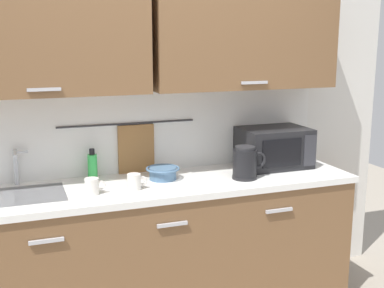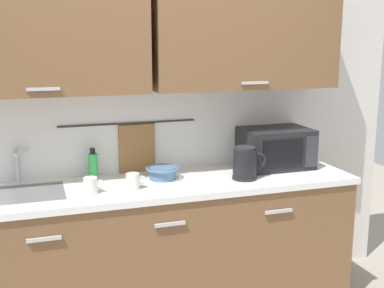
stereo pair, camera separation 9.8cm
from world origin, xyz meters
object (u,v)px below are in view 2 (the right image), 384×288
microwave (276,148)px  dish_soap_bottle (93,165)px  mixing_bowl (163,172)px  mug_by_kettle (133,181)px  electric_kettle (245,163)px  mug_near_sink (91,185)px

microwave → dish_soap_bottle: size_ratio=2.35×
microwave → dish_soap_bottle: microwave is taller
mixing_bowl → mug_by_kettle: bearing=-144.8°
electric_kettle → dish_soap_bottle: (-0.91, 0.32, -0.01)m
microwave → mixing_bowl: 0.82m
microwave → dish_soap_bottle: bearing=175.0°
mug_near_sink → mixing_bowl: (0.47, 0.16, -0.00)m
microwave → mixing_bowl: size_ratio=2.15×
dish_soap_bottle → mug_by_kettle: dish_soap_bottle is taller
microwave → mug_near_sink: microwave is taller
dish_soap_bottle → mug_by_kettle: (0.19, -0.31, -0.04)m
microwave → mixing_bowl: microwave is taller
mug_by_kettle → mixing_bowl: bearing=35.2°
mixing_bowl → dish_soap_bottle: bearing=159.8°
dish_soap_bottle → mixing_bowl: size_ratio=0.92×
mug_by_kettle → dish_soap_bottle: bearing=122.2°
microwave → mug_by_kettle: size_ratio=3.83×
mixing_bowl → electric_kettle: bearing=-18.2°
microwave → mug_by_kettle: bearing=-169.0°
electric_kettle → microwave: bearing=33.3°
microwave → dish_soap_bottle: (-1.23, 0.11, -0.05)m
mug_by_kettle → microwave: bearing=11.0°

